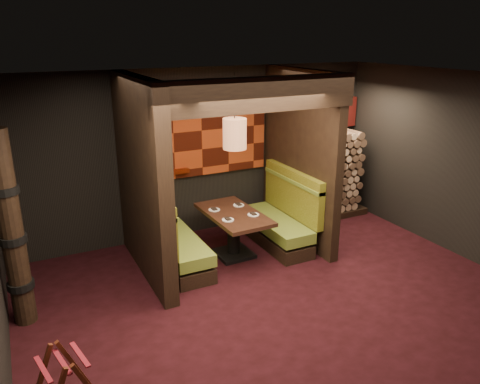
% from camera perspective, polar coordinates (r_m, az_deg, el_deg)
% --- Properties ---
extents(floor, '(6.50, 5.50, 0.02)m').
position_cam_1_polar(floor, '(6.34, 5.43, -13.42)').
color(floor, black).
rests_on(floor, ground).
extents(ceiling, '(6.50, 5.50, 0.02)m').
position_cam_1_polar(ceiling, '(5.39, 6.38, 13.34)').
color(ceiling, black).
rests_on(ceiling, ground).
extents(wall_back, '(6.50, 0.02, 2.85)m').
position_cam_1_polar(wall_back, '(8.07, -4.67, 4.84)').
color(wall_back, black).
rests_on(wall_back, ground).
extents(wall_right, '(0.02, 5.50, 2.85)m').
position_cam_1_polar(wall_right, '(7.89, 26.34, 2.60)').
color(wall_right, black).
rests_on(wall_right, ground).
extents(partition_left, '(0.20, 2.20, 2.85)m').
position_cam_1_polar(partition_left, '(6.64, -11.84, 1.43)').
color(partition_left, black).
rests_on(partition_left, floor).
extents(partition_right, '(0.15, 2.10, 2.85)m').
position_cam_1_polar(partition_right, '(7.75, 7.30, 4.17)').
color(partition_right, black).
rests_on(partition_right, floor).
extents(header_beam, '(2.85, 0.18, 0.44)m').
position_cam_1_polar(header_beam, '(6.00, 2.41, 11.77)').
color(header_beam, black).
rests_on(header_beam, partition_left).
extents(tapa_back_panel, '(2.40, 0.06, 1.55)m').
position_cam_1_polar(tapa_back_panel, '(7.93, -4.78, 7.51)').
color(tapa_back_panel, '#AD3C16').
rests_on(tapa_back_panel, wall_back).
extents(tapa_side_panel, '(0.04, 1.85, 1.45)m').
position_cam_1_polar(tapa_side_panel, '(6.73, -11.50, 5.42)').
color(tapa_side_panel, '#AD3C16').
rests_on(tapa_side_panel, partition_left).
extents(lacquer_shelf, '(0.60, 0.12, 0.07)m').
position_cam_1_polar(lacquer_shelf, '(7.84, -8.39, 2.42)').
color(lacquer_shelf, '#501303').
rests_on(lacquer_shelf, wall_back).
extents(booth_bench_left, '(0.68, 1.60, 1.14)m').
position_cam_1_polar(booth_bench_left, '(7.11, -8.27, -6.04)').
color(booth_bench_left, black).
rests_on(booth_bench_left, floor).
extents(booth_bench_right, '(0.68, 1.60, 1.14)m').
position_cam_1_polar(booth_bench_right, '(7.84, 4.95, -3.47)').
color(booth_bench_right, black).
rests_on(booth_bench_right, floor).
extents(dining_table, '(0.79, 1.41, 0.73)m').
position_cam_1_polar(dining_table, '(7.33, -0.79, -4.23)').
color(dining_table, black).
rests_on(dining_table, floor).
extents(place_settings, '(0.63, 0.67, 0.03)m').
position_cam_1_polar(place_settings, '(7.24, -0.80, -2.44)').
color(place_settings, white).
rests_on(place_settings, dining_table).
extents(pendant_lamp, '(0.35, 0.35, 1.10)m').
position_cam_1_polar(pendant_lamp, '(6.84, -0.66, 7.12)').
color(pendant_lamp, '#A16541').
rests_on(pendant_lamp, ceiling).
extents(luggage_rack, '(0.72, 0.57, 0.70)m').
position_cam_1_polar(luggage_rack, '(4.87, -20.57, -20.84)').
color(luggage_rack, '#4A1C0F').
rests_on(luggage_rack, floor).
extents(totem_column, '(0.31, 0.31, 2.40)m').
position_cam_1_polar(totem_column, '(6.02, -26.06, -4.42)').
color(totem_column, black).
rests_on(totem_column, floor).
extents(firewood_stack, '(1.73, 0.70, 1.64)m').
position_cam_1_polar(firewood_stack, '(8.98, 10.08, 2.04)').
color(firewood_stack, black).
rests_on(firewood_stack, floor).
extents(mosaic_header, '(1.83, 0.10, 0.56)m').
position_cam_1_polar(mosaic_header, '(8.99, 9.23, 9.31)').
color(mosaic_header, maroon).
rests_on(mosaic_header, wall_back).
extents(bay_front_post, '(0.08, 0.08, 2.85)m').
position_cam_1_polar(bay_front_post, '(8.01, 6.80, 4.66)').
color(bay_front_post, black).
rests_on(bay_front_post, floor).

